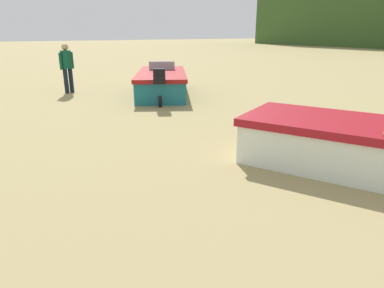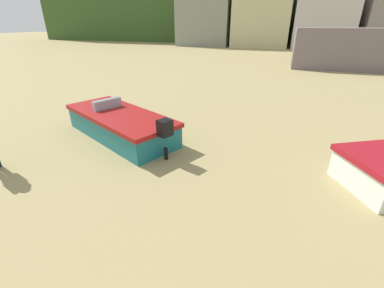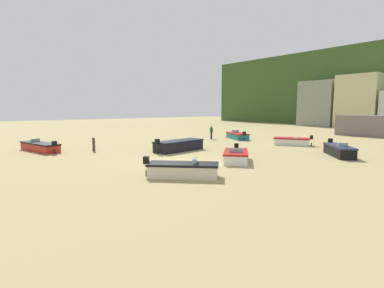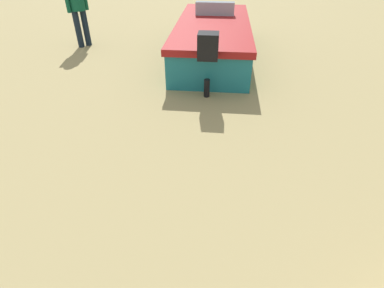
{
  "view_description": "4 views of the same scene",
  "coord_description": "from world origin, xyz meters",
  "views": [
    {
      "loc": [
        3.25,
        9.69,
        2.0
      ],
      "look_at": [
        1.31,
        10.81,
        1.26
      ],
      "focal_mm": 32.13,
      "sensor_mm": 36.0,
      "label": 1
    },
    {
      "loc": [
        -2.88,
        8.28,
        3.17
      ],
      "look_at": [
        -4.53,
        13.36,
        0.64
      ],
      "focal_mm": 24.31,
      "sensor_mm": 36.0,
      "label": 2
    },
    {
      "loc": [
        16.32,
        -12.02,
        3.7
      ],
      "look_at": [
        -3.83,
        4.66,
        0.47
      ],
      "focal_mm": 27.27,
      "sensor_mm": 36.0,
      "label": 3
    },
    {
      "loc": [
        -1.02,
        11.7,
        2.28
      ],
      "look_at": [
        -3.09,
        12.48,
        0.73
      ],
      "focal_mm": 28.16,
      "sensor_mm": 36.0,
      "label": 4
    }
  ],
  "objects": [
    {
      "name": "boat_teal_2",
      "position": [
        -7.15,
        14.51,
        0.38
      ],
      "size": [
        4.18,
        3.12,
        1.05
      ],
      "rotation": [
        0.0,
        0.0,
        1.11
      ],
      "color": "#1A6B76",
      "rests_on": "ground"
    },
    {
      "name": "beach_walker_foreground",
      "position": [
        -8.94,
        11.89,
        0.95
      ],
      "size": [
        0.45,
        0.52,
        1.62
      ],
      "rotation": [
        0.0,
        0.0,
        2.01
      ],
      "color": "black",
      "rests_on": "ground"
    }
  ]
}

